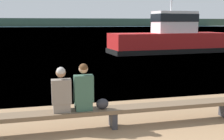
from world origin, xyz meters
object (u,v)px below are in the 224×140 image
object	(u,v)px
person_left	(61,93)
tugboat_red	(170,40)
bench_main	(113,111)
shopping_bag	(102,104)
person_right	(84,90)

from	to	relation	value
person_left	tugboat_red	world-z (taller)	tugboat_red
bench_main	shopping_bag	xyz separation A→B (m)	(-0.25, -0.02, 0.20)
person_left	shopping_bag	size ratio (longest dim) A/B	3.55
person_left	tugboat_red	distance (m)	17.68
bench_main	person_right	world-z (taller)	person_right
person_right	shopping_bag	bearing A→B (deg)	-4.35
person_left	tugboat_red	bearing A→B (deg)	57.15
person_left	person_right	distance (m)	0.48
person_left	tugboat_red	size ratio (longest dim) A/B	0.10
bench_main	person_left	distance (m)	1.25
bench_main	person_left	bearing A→B (deg)	179.56
bench_main	person_right	distance (m)	0.85
shopping_bag	person_left	bearing A→B (deg)	177.91
tugboat_red	shopping_bag	bearing A→B (deg)	145.62
person_left	person_right	size ratio (longest dim) A/B	0.94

